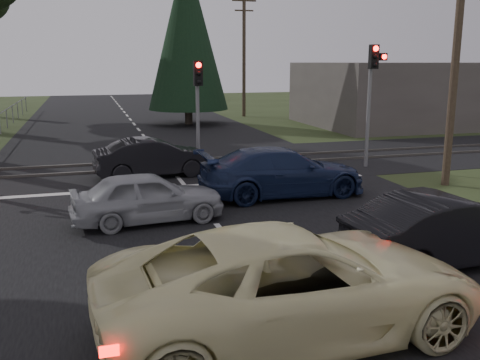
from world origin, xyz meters
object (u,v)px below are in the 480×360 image
object	(u,v)px
dark_hatchback	(449,230)
silver_car	(148,197)
cream_coupe	(293,283)
dark_car_far	(154,158)
traffic_signal_right	(373,82)
utility_pole_mid	(244,52)
utility_pole_near	(457,41)
utility_pole_far	(184,56)
blue_sedan	(282,172)
traffic_signal_center	(198,97)

from	to	relation	value
dark_hatchback	silver_car	xyz separation A→B (m)	(-5.58, 4.64, -0.07)
cream_coupe	dark_car_far	distance (m)	12.05
traffic_signal_right	dark_car_far	xyz separation A→B (m)	(-8.33, 0.57, -2.62)
utility_pole_mid	dark_car_far	world-z (taller)	utility_pole_mid
utility_pole_near	dark_hatchback	bearing A→B (deg)	-126.46
traffic_signal_right	silver_car	bearing A→B (deg)	-151.41
utility_pole_far	cream_coupe	distance (m)	57.79
traffic_signal_right	blue_sedan	world-z (taller)	traffic_signal_right
traffic_signal_center	utility_pole_far	distance (m)	44.99
traffic_signal_right	cream_coupe	bearing A→B (deg)	-124.03
utility_pole_far	cream_coupe	xyz separation A→B (m)	(-8.70, -57.00, -3.90)
utility_pole_near	utility_pole_far	size ratio (longest dim) A/B	1.00
utility_pole_far	blue_sedan	distance (m)	49.41
traffic_signal_right	cream_coupe	distance (m)	14.07
traffic_signal_center	blue_sedan	world-z (taller)	traffic_signal_center
traffic_signal_center	cream_coupe	world-z (taller)	traffic_signal_center
cream_coupe	utility_pole_mid	bearing A→B (deg)	-18.48
silver_car	dark_hatchback	bearing A→B (deg)	-135.41
cream_coupe	blue_sedan	bearing A→B (deg)	-22.62
traffic_signal_center	silver_car	xyz separation A→B (m)	(-2.65, -6.21, -2.14)
dark_hatchback	utility_pole_mid	bearing A→B (deg)	-12.68
blue_sedan	utility_pole_near	bearing A→B (deg)	-92.38
traffic_signal_center	blue_sedan	bearing A→B (deg)	-70.22
utility_pole_mid	utility_pole_far	xyz separation A→B (m)	(0.00, 25.00, 0.00)
traffic_signal_center	dark_car_far	xyz separation A→B (m)	(-1.78, -0.64, -2.11)
silver_car	dark_car_far	xyz separation A→B (m)	(0.86, 5.58, 0.03)
cream_coupe	silver_car	xyz separation A→B (m)	(-1.45, 6.46, -0.16)
traffic_signal_center	dark_car_far	bearing A→B (deg)	-160.35
silver_car	blue_sedan	bearing A→B (deg)	-74.76
utility_pole_near	cream_coupe	world-z (taller)	utility_pole_near
traffic_signal_center	dark_hatchback	bearing A→B (deg)	-74.88
traffic_signal_center	dark_hatchback	xyz separation A→B (m)	(2.93, -10.86, -2.08)
utility_pole_mid	dark_hatchback	world-z (taller)	utility_pole_mid
utility_pole_near	dark_car_far	xyz separation A→B (m)	(-9.28, 4.04, -4.03)
utility_pole_near	silver_car	distance (m)	11.04
utility_pole_near	utility_pole_far	distance (m)	49.00
traffic_signal_center	utility_pole_mid	size ratio (longest dim) A/B	0.46
utility_pole_near	dark_hatchback	world-z (taller)	utility_pole_near
traffic_signal_center	utility_pole_near	size ratio (longest dim) A/B	0.46
dark_car_far	traffic_signal_center	bearing A→B (deg)	-75.61
utility_pole_mid	blue_sedan	size ratio (longest dim) A/B	1.74
dark_hatchback	silver_car	bearing A→B (deg)	46.16
traffic_signal_right	dark_hatchback	world-z (taller)	traffic_signal_right
traffic_signal_right	traffic_signal_center	xyz separation A→B (m)	(-6.55, 1.20, -0.51)
utility_pole_far	blue_sedan	world-z (taller)	utility_pole_far
dark_hatchback	silver_car	size ratio (longest dim) A/B	1.14
utility_pole_near	silver_car	xyz separation A→B (m)	(-10.15, -1.54, -4.06)
traffic_signal_right	dark_hatchback	size ratio (longest dim) A/B	1.06
utility_pole_near	cream_coupe	size ratio (longest dim) A/B	1.51
dark_hatchback	silver_car	world-z (taller)	dark_hatchback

